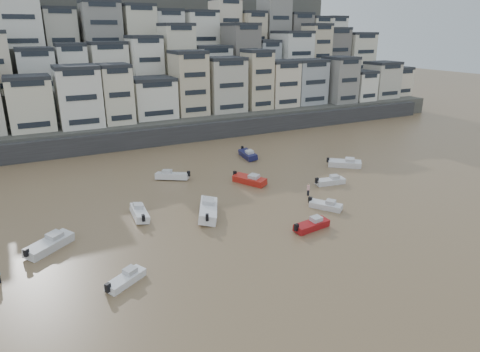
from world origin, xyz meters
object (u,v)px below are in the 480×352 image
boat_d (330,180)px  boat_f (139,212)px  boat_a (312,224)px  boat_b (326,204)px  boat_g (345,162)px  boat_j (126,278)px  person_pink (308,190)px  boat_i (248,154)px  boat_h (172,174)px  boat_k (49,243)px  boat_c (208,209)px  boat_e (250,179)px

boat_d → boat_f: (-28.45, 1.36, 0.07)m
boat_a → boat_b: boat_a is taller
boat_a → boat_d: bearing=36.1°
boat_g → boat_j: size_ratio=1.32×
boat_g → person_pink: person_pink is taller
boat_g → boat_i: (-11.87, 12.26, -0.01)m
boat_f → boat_h: 14.31m
boat_a → person_pink: (5.96, 8.86, 0.19)m
boat_g → boat_j: 44.72m
boat_a → boat_d: boat_a is taller
boat_h → boat_k: size_ratio=0.94×
boat_g → boat_b: bearing=-99.3°
person_pink → boat_a: bearing=-124.0°
boat_f → boat_a: bearing=-122.1°
boat_d → boat_h: size_ratio=0.88×
boat_c → boat_j: 16.28m
boat_k → boat_a: bearing=-55.7°
boat_g → boat_a: bearing=-100.6°
boat_g → boat_h: boat_g is taller
boat_b → boat_j: 27.46m
boat_j → person_pink: (27.72, 10.22, 0.26)m
boat_b → boat_d: bearing=104.4°
boat_c → boat_g: 29.35m
boat_g → boat_f: bearing=-134.9°
boat_e → boat_g: 18.12m
boat_b → boat_d: boat_d is taller
boat_e → boat_j: 29.19m
boat_a → boat_e: size_ratio=0.86×
boat_c → boat_d: bearing=-59.2°
boat_b → person_pink: bearing=137.6°
boat_b → boat_h: size_ratio=0.82×
boat_k → boat_h: bearing=1.5°
boat_i → boat_k: size_ratio=0.99×
boat_c → boat_e: 12.92m
boat_c → person_pink: (15.12, -0.08, -0.10)m
boat_b → boat_e: bearing=164.5°
boat_a → boat_j: (-21.75, -1.37, -0.07)m
boat_c → boat_b: bearing=-84.1°
boat_d → boat_k: bearing=-167.6°
boat_g → person_pink: size_ratio=3.39×
boat_f → boat_g: size_ratio=0.92×
boat_h → boat_k: bearing=72.4°
boat_f → boat_g: 36.22m
boat_c → boat_f: bearing=90.4°
boat_e → boat_k: 29.54m
boat_g → boat_k: 47.19m
boat_a → boat_e: (1.04, 16.88, 0.11)m
boat_c → boat_k: bearing=115.7°
boat_f → person_pink: size_ratio=3.11×
boat_d → boat_f: 28.48m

